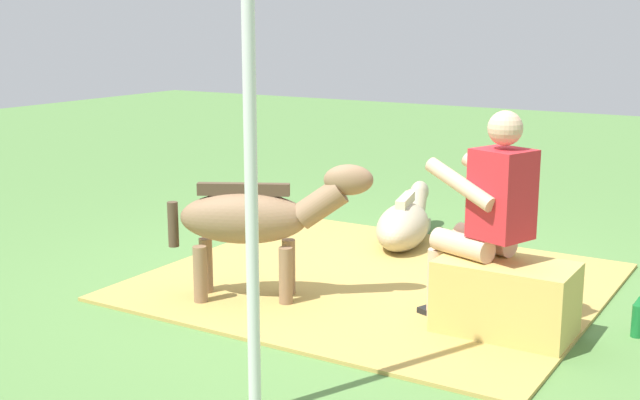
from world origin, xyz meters
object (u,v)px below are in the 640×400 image
at_px(soda_bottle, 638,317).
at_px(tent_pole_left, 251,151).
at_px(person_seated, 486,211).
at_px(pony_lying, 405,223).
at_px(pony_standing, 258,219).
at_px(hay_bale, 505,299).

bearing_deg(soda_bottle, tent_pole_left, 55.59).
bearing_deg(person_seated, pony_lying, -50.64).
distance_m(pony_standing, soda_bottle, 2.41).
bearing_deg(person_seated, tent_pole_left, 72.23).
bearing_deg(person_seated, pony_standing, 11.15).
relative_size(hay_bale, pony_lying, 0.58).
bearing_deg(tent_pole_left, person_seated, -107.77).
height_order(hay_bale, tent_pole_left, tent_pole_left).
bearing_deg(tent_pole_left, pony_lying, -77.24).
bearing_deg(hay_bale, person_seated, -13.91).
height_order(person_seated, pony_standing, person_seated).
relative_size(pony_lying, soda_bottle, 5.32).
distance_m(person_seated, pony_lying, 2.00).
height_order(hay_bale, pony_lying, hay_bale).
bearing_deg(hay_bale, tent_pole_left, 66.88).
relative_size(pony_standing, tent_pole_left, 0.49).
bearing_deg(pony_standing, soda_bottle, -164.35).
height_order(soda_bottle, tent_pole_left, tent_pole_left).
distance_m(pony_standing, tent_pole_left, 1.77).
bearing_deg(person_seated, soda_bottle, -157.00).
distance_m(person_seated, tent_pole_left, 1.78).
distance_m(person_seated, soda_bottle, 1.09).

